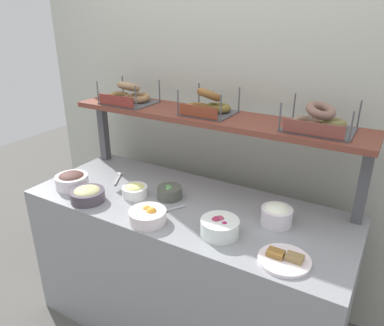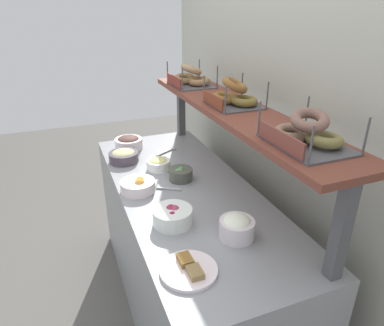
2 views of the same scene
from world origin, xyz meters
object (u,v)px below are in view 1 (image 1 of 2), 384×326
Objects in this scene: bowl_veggie_mix at (170,192)px; bagel_basket_everything at (129,96)px; serving_spoon_by_edge at (119,176)px; bagel_basket_cinnamon_raisin at (208,105)px; serving_spoon_near_plate at (164,211)px; serving_plate_white at (284,259)px; bowl_egg_salad at (135,190)px; bagel_basket_poppy at (319,121)px; bowl_beet_salad at (220,227)px; bowl_hummus at (87,194)px; bowl_fruit_salad at (148,215)px; bowl_cream_cheese at (277,214)px; bowl_chocolate_spread at (72,180)px.

bagel_basket_everything is (-0.45, 0.24, 0.44)m from bowl_veggie_mix.
bagel_basket_cinnamon_raisin reaches higher than serving_spoon_by_edge.
serving_plate_white is at bearing -6.93° from serving_spoon_near_plate.
bagel_basket_poppy is at bearing 21.15° from bowl_egg_salad.
bagel_basket_cinnamon_raisin reaches higher than bowl_beet_salad.
serving_plate_white is at bearing 1.54° from bowl_hummus.
bowl_hummus reaches higher than bowl_egg_salad.
bowl_fruit_salad is 0.29m from bowl_egg_salad.
bagel_basket_everything reaches higher than bagel_basket_poppy.
bowl_cream_cheese is 0.30m from bowl_beet_salad.
bagel_basket_cinnamon_raisin is at bearing 48.36° from bowl_hummus.
bowl_cream_cheese is 0.30m from serving_plate_white.
serving_spoon_near_plate is (0.02, 0.11, -0.03)m from bowl_fruit_salad.
bagel_basket_poppy is at bearing 9.73° from serving_spoon_by_edge.
bowl_hummus reaches higher than serving_spoon_by_edge.
bowl_fruit_salad is at bearing -7.30° from bowl_chocolate_spread.
bowl_veggie_mix is 0.96× the size of bowl_egg_salad.
bowl_egg_salad is 0.91m from serving_plate_white.
bowl_chocolate_spread is (-0.96, 0.00, 0.01)m from bowl_beet_salad.
serving_plate_white is (0.32, -0.04, -0.03)m from bowl_beet_salad.
bagel_basket_poppy reaches higher than serving_spoon_near_plate.
bowl_egg_salad is 0.40m from bowl_chocolate_spread.
bagel_basket_everything is (-1.16, 0.46, 0.47)m from serving_plate_white.
bowl_fruit_salad is 1.22× the size of bowl_cream_cheese.
bowl_chocolate_spread is 1.29m from serving_plate_white.
bowl_chocolate_spread is 0.61m from bagel_basket_everything.
bowl_egg_salad is at bearing 170.82° from serving_plate_white.
bowl_cream_cheese reaches higher than serving_plate_white.
serving_spoon_by_edge is (-0.42, 0.07, -0.03)m from bowl_veggie_mix.
bowl_fruit_salad is 0.12m from serving_spoon_near_plate.
bowl_chocolate_spread is at bearing 159.60° from bowl_hummus.
bowl_hummus is 0.21m from bowl_chocolate_spread.
bowl_egg_salad is at bearing 14.54° from bowl_chocolate_spread.
bowl_veggie_mix reaches higher than bowl_egg_salad.
serving_spoon_by_edge is (0.14, 0.25, -0.04)m from bowl_chocolate_spread.
bowl_chocolate_spread is (-0.39, -0.10, 0.01)m from bowl_egg_salad.
bagel_basket_everything reaches higher than bowl_chocolate_spread.
bowl_fruit_salad is at bearing -80.19° from bowl_veggie_mix.
bowl_cream_cheese reaches higher than bowl_fruit_salad.
bagel_basket_everything is at bearing 97.88° from serving_spoon_by_edge.
bowl_hummus is 1.16× the size of serving_spoon_by_edge.
serving_plate_white is 1.18m from serving_spoon_by_edge.
bowl_hummus is (-0.76, -0.07, -0.00)m from bowl_beet_salad.
bagel_basket_cinnamon_raisin is (0.54, 0.03, 0.00)m from bagel_basket_everything.
bowl_veggie_mix is at bearing 113.91° from serving_spoon_near_plate.
serving_spoon_near_plate is 0.88m from bagel_basket_poppy.
bowl_beet_salad is 1.04m from bagel_basket_everything.
bowl_beet_salad is 0.98× the size of bowl_hummus.
bowl_egg_salad is 0.60m from bagel_basket_everything.
bagel_basket_everything is (-0.27, 0.31, 0.44)m from bowl_egg_salad.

